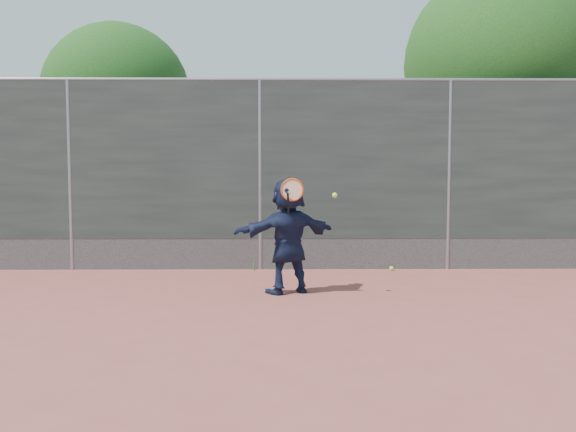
{
  "coord_description": "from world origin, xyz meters",
  "views": [
    {
      "loc": [
        0.32,
        -6.66,
        1.65
      ],
      "look_at": [
        0.42,
        1.59,
        1.0
      ],
      "focal_mm": 40.0,
      "sensor_mm": 36.0,
      "label": 1
    }
  ],
  "objects": [
    {
      "name": "player",
      "position": [
        0.42,
        1.59,
        0.75
      ],
      "size": [
        1.45,
        0.98,
        1.5
      ],
      "primitive_type": "imported",
      "rotation": [
        0.0,
        0.0,
        3.57
      ],
      "color": "#151E3B",
      "rests_on": "ground"
    },
    {
      "name": "tree_right",
      "position": [
        4.68,
        5.75,
        3.49
      ],
      "size": [
        3.78,
        3.6,
        5.39
      ],
      "color": "#382314",
      "rests_on": "ground"
    },
    {
      "name": "fence",
      "position": [
        -0.0,
        3.5,
        1.58
      ],
      "size": [
        20.0,
        0.06,
        3.03
      ],
      "color": "#38423D",
      "rests_on": "ground"
    },
    {
      "name": "ground",
      "position": [
        0.0,
        0.0,
        0.0
      ],
      "size": [
        80.0,
        80.0,
        0.0
      ],
      "primitive_type": "plane",
      "color": "#9E4C42",
      "rests_on": "ground"
    },
    {
      "name": "swing_action",
      "position": [
        0.52,
        1.39,
        1.32
      ],
      "size": [
        0.72,
        0.14,
        0.51
      ],
      "color": "#E34615",
      "rests_on": "ground"
    },
    {
      "name": "weed_clump",
      "position": [
        0.29,
        3.38,
        0.13
      ],
      "size": [
        0.68,
        0.07,
        0.3
      ],
      "color": "#387226",
      "rests_on": "ground"
    },
    {
      "name": "ball_ground",
      "position": [
        2.08,
        3.35,
        0.03
      ],
      "size": [
        0.07,
        0.07,
        0.07
      ],
      "primitive_type": "sphere",
      "color": "#BFFA37",
      "rests_on": "ground"
    },
    {
      "name": "tree_left",
      "position": [
        -2.85,
        6.55,
        2.94
      ],
      "size": [
        3.15,
        3.0,
        4.53
      ],
      "color": "#382314",
      "rests_on": "ground"
    }
  ]
}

